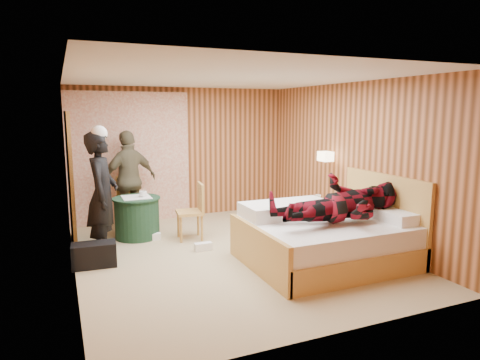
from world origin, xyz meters
name	(u,v)px	position (x,y,z in m)	size (l,w,h in m)	color
floor	(229,253)	(0.00, 0.00, 0.00)	(4.20, 5.00, 0.01)	tan
ceiling	(229,78)	(0.00, 0.00, 2.50)	(4.20, 5.00, 0.01)	silver
wall_back	(182,153)	(0.00, 2.50, 1.25)	(4.20, 0.02, 2.50)	#C87C4C
wall_left	(69,177)	(-2.10, 0.00, 1.25)	(0.02, 5.00, 2.50)	#C87C4C
wall_right	(351,162)	(2.10, 0.00, 1.25)	(0.02, 5.00, 2.50)	#C87C4C
curtain	(130,158)	(-1.00, 2.43, 1.20)	(2.20, 0.08, 2.40)	#F0E3D0
doorway	(70,179)	(-2.06, 1.40, 1.02)	(0.06, 0.90, 2.05)	black
wall_lamp	(326,156)	(1.92, 0.45, 1.30)	(0.26, 0.24, 0.16)	gold
bed	(327,238)	(1.12, -0.82, 0.34)	(2.15, 1.69, 1.17)	#E0B45B
nightstand	(322,216)	(1.88, 0.44, 0.28)	(0.41, 0.55, 0.53)	#E0B45B
round_table	(137,217)	(-1.09, 1.35, 0.34)	(0.76, 0.76, 0.68)	#214930
chair_far	(130,198)	(-1.09, 1.96, 0.54)	(0.46, 0.46, 0.93)	#E0B45B
chair_near	(194,207)	(-0.24, 0.92, 0.53)	(0.46, 0.46, 0.91)	#E0B45B
duffel_bag	(94,255)	(-1.85, 0.22, 0.16)	(0.57, 0.30, 0.32)	black
sneaker_left	(153,237)	(-0.89, 1.09, 0.06)	(0.25, 0.10, 0.11)	white
sneaker_right	(203,247)	(-0.31, 0.28, 0.06)	(0.26, 0.11, 0.12)	white
woman_standing	(102,195)	(-1.67, 0.60, 0.89)	(0.65, 0.42, 1.78)	black
man_at_table	(130,180)	(-1.09, 1.99, 0.86)	(1.01, 0.42, 1.72)	brown
man_on_bed	(341,192)	(1.15, -1.05, 1.01)	(1.77, 0.67, 0.86)	maroon
book_lower	(324,201)	(1.88, 0.39, 0.54)	(0.17, 0.22, 0.02)	white
book_upper	(324,200)	(1.88, 0.39, 0.56)	(0.16, 0.22, 0.02)	white
cup_nightstand	(318,197)	(1.88, 0.57, 0.58)	(0.10, 0.10, 0.09)	white
cup_table	(143,194)	(-0.99, 1.30, 0.73)	(0.12, 0.12, 0.10)	white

